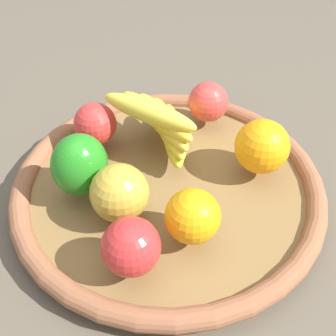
% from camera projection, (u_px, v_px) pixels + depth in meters
% --- Properties ---
extents(ground_plane, '(2.40, 2.40, 0.00)m').
position_uv_depth(ground_plane, '(168.00, 196.00, 0.68)').
color(ground_plane, brown).
rests_on(ground_plane, ground).
extents(basket, '(0.47, 0.47, 0.04)m').
position_uv_depth(basket, '(168.00, 187.00, 0.66)').
color(basket, brown).
rests_on(basket, ground_plane).
extents(bell_pepper, '(0.10, 0.10, 0.09)m').
position_uv_depth(bell_pepper, '(80.00, 165.00, 0.60)').
color(bell_pepper, '#217C1C').
rests_on(bell_pepper, basket).
extents(orange_1, '(0.09, 0.09, 0.08)m').
position_uv_depth(orange_1, '(262.00, 146.00, 0.64)').
color(orange_1, orange).
rests_on(orange_1, basket).
extents(apple_2, '(0.09, 0.09, 0.08)m').
position_uv_depth(apple_2, '(119.00, 193.00, 0.57)').
color(apple_2, gold).
rests_on(apple_2, basket).
extents(apple_3, '(0.09, 0.09, 0.07)m').
position_uv_depth(apple_3, '(95.00, 124.00, 0.69)').
color(apple_3, red).
rests_on(apple_3, basket).
extents(orange_0, '(0.08, 0.08, 0.07)m').
position_uv_depth(orange_0, '(193.00, 216.00, 0.55)').
color(orange_0, orange).
rests_on(orange_0, basket).
extents(apple_1, '(0.10, 0.10, 0.07)m').
position_uv_depth(apple_1, '(208.00, 102.00, 0.73)').
color(apple_1, '#C73B36').
rests_on(apple_1, basket).
extents(apple_0, '(0.08, 0.08, 0.07)m').
position_uv_depth(apple_0, '(131.00, 247.00, 0.51)').
color(apple_0, red).
rests_on(apple_0, basket).
extents(banana_bunch, '(0.17, 0.14, 0.09)m').
position_uv_depth(banana_bunch, '(162.00, 122.00, 0.67)').
color(banana_bunch, yellow).
rests_on(banana_bunch, basket).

